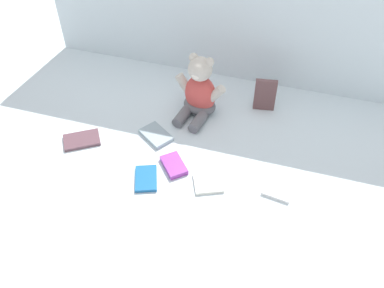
{
  "coord_description": "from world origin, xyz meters",
  "views": [
    {
      "loc": [
        0.27,
        -1.07,
        1.14
      ],
      "look_at": [
        -0.02,
        -0.1,
        0.1
      ],
      "focal_mm": 40.38,
      "sensor_mm": 36.0,
      "label": 1
    }
  ],
  "objects_px": {
    "book_case_1": "(265,95)",
    "book_case_3": "(279,187)",
    "book_case_2": "(82,140)",
    "book_case_6": "(156,135)",
    "book_case_0": "(146,178)",
    "teddy_bear": "(199,93)",
    "book_case_4": "(174,165)",
    "book_case_5": "(208,183)"
  },
  "relations": [
    {
      "from": "book_case_1",
      "to": "book_case_3",
      "type": "bearing_deg",
      "value": -81.45
    },
    {
      "from": "book_case_1",
      "to": "book_case_3",
      "type": "distance_m",
      "value": 0.41
    },
    {
      "from": "book_case_2",
      "to": "book_case_6",
      "type": "xyz_separation_m",
      "value": [
        0.26,
        0.1,
        0.0
      ]
    },
    {
      "from": "book_case_0",
      "to": "book_case_1",
      "type": "height_order",
      "value": "book_case_1"
    },
    {
      "from": "teddy_bear",
      "to": "book_case_0",
      "type": "distance_m",
      "value": 0.41
    },
    {
      "from": "book_case_6",
      "to": "book_case_2",
      "type": "bearing_deg",
      "value": 145.87
    },
    {
      "from": "book_case_6",
      "to": "book_case_0",
      "type": "bearing_deg",
      "value": -135.02
    },
    {
      "from": "book_case_4",
      "to": "book_case_6",
      "type": "height_order",
      "value": "book_case_4"
    },
    {
      "from": "book_case_5",
      "to": "book_case_6",
      "type": "relative_size",
      "value": 0.81
    },
    {
      "from": "book_case_0",
      "to": "book_case_3",
      "type": "distance_m",
      "value": 0.45
    },
    {
      "from": "book_case_2",
      "to": "book_case_5",
      "type": "xyz_separation_m",
      "value": [
        0.5,
        -0.06,
        -0.0
      ]
    },
    {
      "from": "teddy_bear",
      "to": "book_case_5",
      "type": "relative_size",
      "value": 2.64
    },
    {
      "from": "teddy_bear",
      "to": "book_case_2",
      "type": "distance_m",
      "value": 0.48
    },
    {
      "from": "book_case_1",
      "to": "book_case_2",
      "type": "height_order",
      "value": "book_case_1"
    },
    {
      "from": "book_case_3",
      "to": "book_case_5",
      "type": "relative_size",
      "value": 1.09
    },
    {
      "from": "book_case_1",
      "to": "book_case_6",
      "type": "xyz_separation_m",
      "value": [
        -0.36,
        -0.28,
        -0.06
      ]
    },
    {
      "from": "book_case_4",
      "to": "book_case_0",
      "type": "bearing_deg",
      "value": 7.69
    },
    {
      "from": "book_case_2",
      "to": "book_case_3",
      "type": "height_order",
      "value": "same"
    },
    {
      "from": "book_case_2",
      "to": "book_case_4",
      "type": "xyz_separation_m",
      "value": [
        0.37,
        -0.02,
        0.0
      ]
    },
    {
      "from": "book_case_0",
      "to": "book_case_1",
      "type": "xyz_separation_m",
      "value": [
        0.32,
        0.48,
        0.06
      ]
    },
    {
      "from": "book_case_3",
      "to": "book_case_0",
      "type": "bearing_deg",
      "value": -159.93
    },
    {
      "from": "book_case_0",
      "to": "book_case_4",
      "type": "xyz_separation_m",
      "value": [
        0.07,
        0.08,
        0.0
      ]
    },
    {
      "from": "book_case_0",
      "to": "book_case_1",
      "type": "bearing_deg",
      "value": 36.32
    },
    {
      "from": "book_case_1",
      "to": "book_case_5",
      "type": "bearing_deg",
      "value": -112.75
    },
    {
      "from": "book_case_1",
      "to": "book_case_2",
      "type": "xyz_separation_m",
      "value": [
        -0.61,
        -0.38,
        -0.06
      ]
    },
    {
      "from": "book_case_1",
      "to": "book_case_4",
      "type": "xyz_separation_m",
      "value": [
        -0.24,
        -0.4,
        -0.06
      ]
    },
    {
      "from": "book_case_3",
      "to": "book_case_5",
      "type": "xyz_separation_m",
      "value": [
        -0.23,
        -0.05,
        -0.0
      ]
    },
    {
      "from": "book_case_0",
      "to": "book_case_5",
      "type": "height_order",
      "value": "book_case_0"
    },
    {
      "from": "book_case_0",
      "to": "book_case_1",
      "type": "relative_size",
      "value": 0.83
    },
    {
      "from": "book_case_2",
      "to": "book_case_4",
      "type": "relative_size",
      "value": 1.24
    },
    {
      "from": "teddy_bear",
      "to": "book_case_0",
      "type": "height_order",
      "value": "teddy_bear"
    },
    {
      "from": "teddy_bear",
      "to": "book_case_3",
      "type": "distance_m",
      "value": 0.48
    },
    {
      "from": "teddy_bear",
      "to": "book_case_2",
      "type": "xyz_separation_m",
      "value": [
        -0.37,
        -0.28,
        -0.09
      ]
    },
    {
      "from": "teddy_bear",
      "to": "book_case_4",
      "type": "distance_m",
      "value": 0.32
    },
    {
      "from": "book_case_5",
      "to": "book_case_6",
      "type": "xyz_separation_m",
      "value": [
        -0.25,
        0.16,
        0.0
      ]
    },
    {
      "from": "book_case_2",
      "to": "book_case_3",
      "type": "bearing_deg",
      "value": -123.2
    },
    {
      "from": "teddy_bear",
      "to": "book_case_5",
      "type": "xyz_separation_m",
      "value": [
        0.13,
        -0.35,
        -0.09
      ]
    },
    {
      "from": "book_case_3",
      "to": "book_case_6",
      "type": "height_order",
      "value": "book_case_6"
    },
    {
      "from": "teddy_bear",
      "to": "book_case_1",
      "type": "relative_size",
      "value": 1.92
    },
    {
      "from": "book_case_6",
      "to": "teddy_bear",
      "type": "bearing_deg",
      "value": 2.45
    },
    {
      "from": "book_case_5",
      "to": "book_case_3",
      "type": "bearing_deg",
      "value": -100.91
    },
    {
      "from": "book_case_4",
      "to": "book_case_6",
      "type": "distance_m",
      "value": 0.17
    }
  ]
}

